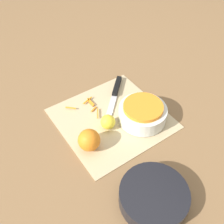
% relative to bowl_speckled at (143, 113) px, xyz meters
% --- Properties ---
extents(ground_plane, '(4.00, 4.00, 0.00)m').
position_rel_bowl_speckled_xyz_m(ground_plane, '(0.09, -0.07, -0.04)').
color(ground_plane, olive).
extents(cutting_board, '(0.38, 0.37, 0.01)m').
position_rel_bowl_speckled_xyz_m(cutting_board, '(0.09, -0.07, -0.04)').
color(cutting_board, '#CCB284').
rests_on(cutting_board, ground_plane).
extents(bowl_speckled, '(0.18, 0.18, 0.07)m').
position_rel_bowl_speckled_xyz_m(bowl_speckled, '(0.00, 0.00, 0.00)').
color(bowl_speckled, silver).
rests_on(bowl_speckled, cutting_board).
extents(bowl_dark, '(0.20, 0.20, 0.05)m').
position_rel_bowl_speckled_xyz_m(bowl_dark, '(0.17, 0.26, -0.01)').
color(bowl_dark, black).
rests_on(bowl_dark, ground_plane).
extents(knife, '(0.19, 0.19, 0.02)m').
position_rel_bowl_speckled_xyz_m(knife, '(-0.01, -0.18, -0.03)').
color(knife, black).
rests_on(knife, cutting_board).
extents(orange_left, '(0.07, 0.07, 0.07)m').
position_rel_bowl_speckled_xyz_m(orange_left, '(0.23, -0.00, 0.00)').
color(orange_left, orange).
rests_on(orange_left, cutting_board).
extents(lemon, '(0.05, 0.05, 0.05)m').
position_rel_bowl_speckled_xyz_m(lemon, '(0.13, -0.04, -0.01)').
color(lemon, yellow).
rests_on(lemon, cutting_board).
extents(peel_pile, '(0.12, 0.12, 0.01)m').
position_rel_bowl_speckled_xyz_m(peel_pile, '(0.13, -0.17, -0.03)').
color(peel_pile, orange).
rests_on(peel_pile, cutting_board).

